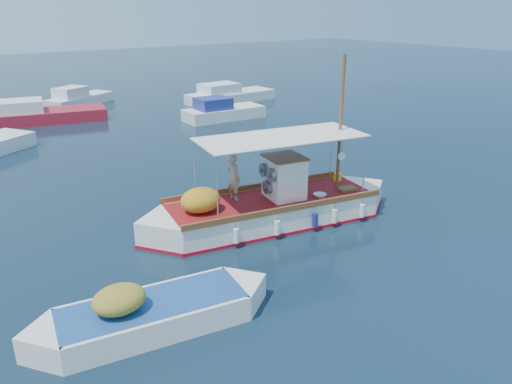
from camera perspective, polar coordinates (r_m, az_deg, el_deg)
ground at (r=18.47m, az=3.10°, el=-3.91°), size 160.00×160.00×0.00m
fishing_caique at (r=18.55m, az=1.62°, el=-1.93°), size 10.03×4.13×6.22m
dinghy at (r=13.16m, az=-11.89°, el=-13.72°), size 6.30×2.50×1.56m
bg_boat_n at (r=38.08m, az=-24.17°, el=7.97°), size 9.47×4.68×1.80m
bg_boat_ne at (r=35.97m, az=-3.94°, el=9.07°), size 5.80×2.47×1.80m
bg_boat_e at (r=42.71m, az=-3.17°, el=10.91°), size 7.71×2.89×1.80m
bg_boat_far_n at (r=43.26m, az=-19.69°, el=9.89°), size 6.15×4.62×1.80m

